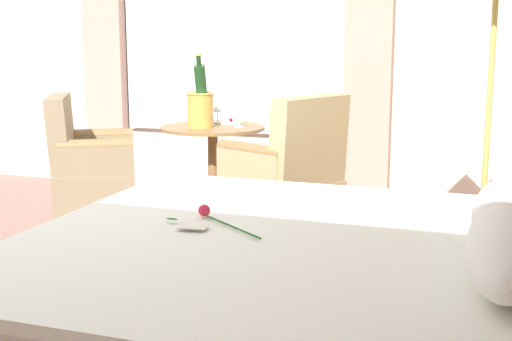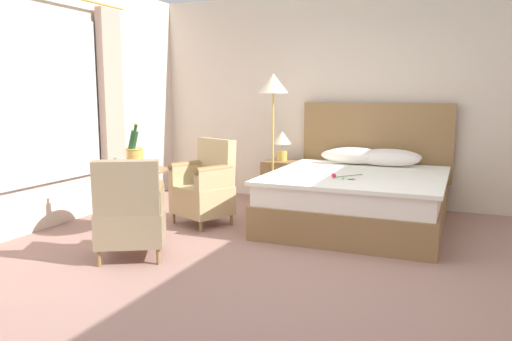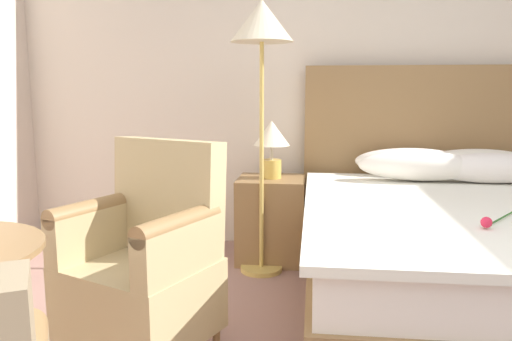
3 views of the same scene
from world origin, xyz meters
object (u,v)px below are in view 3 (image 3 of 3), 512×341
Objects in this scene: bedside_lamp at (272,140)px; armchair_by_window at (145,265)px; nightstand at (271,219)px; floor_lamp_brass at (262,39)px; bed at (477,246)px.

bedside_lamp is 0.41× the size of armchair_by_window.
floor_lamp_brass reaches higher than nightstand.
nightstand is 0.34× the size of floor_lamp_brass.
bedside_lamp is 1.50m from armchair_by_window.
nightstand is 0.60× the size of armchair_by_window.
bed is at bearing -29.19° from bedside_lamp.
bed is 1.37m from nightstand.
floor_lamp_brass is (-1.24, 0.43, 1.16)m from bed.
bedside_lamp is 0.70m from floor_lamp_brass.
floor_lamp_brass is (-0.05, -0.24, 1.22)m from nightstand.
floor_lamp_brass is at bearing -100.84° from bedside_lamp.
bedside_lamp is at bearing 71.66° from armchair_by_window.
nightstand is at bearing 71.66° from armchair_by_window.
bedside_lamp is (-1.19, 0.67, 0.50)m from bed.
bed is 1.75m from floor_lamp_brass.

